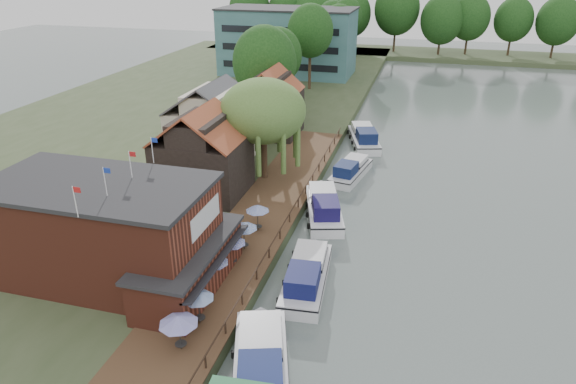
% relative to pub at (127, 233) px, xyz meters
% --- Properties ---
extents(ground, '(260.00, 260.00, 0.00)m').
position_rel_pub_xyz_m(ground, '(14.00, 1.00, -4.65)').
color(ground, '#566360').
rests_on(ground, ground).
extents(land_bank, '(50.00, 140.00, 1.00)m').
position_rel_pub_xyz_m(land_bank, '(-16.00, 36.00, -4.15)').
color(land_bank, '#384728').
rests_on(land_bank, ground).
extents(quay_deck, '(6.00, 50.00, 0.10)m').
position_rel_pub_xyz_m(quay_deck, '(6.00, 11.00, -3.60)').
color(quay_deck, '#47301E').
rests_on(quay_deck, land_bank).
extents(quay_rail, '(0.20, 49.00, 1.00)m').
position_rel_pub_xyz_m(quay_rail, '(8.70, 11.50, -3.15)').
color(quay_rail, black).
rests_on(quay_rail, land_bank).
extents(pub, '(20.00, 11.00, 7.30)m').
position_rel_pub_xyz_m(pub, '(0.00, 0.00, 0.00)').
color(pub, maroon).
rests_on(pub, land_bank).
extents(hotel_block, '(25.40, 12.40, 12.30)m').
position_rel_pub_xyz_m(hotel_block, '(-8.00, 71.00, 2.50)').
color(hotel_block, '#38666B').
rests_on(hotel_block, land_bank).
extents(cottage_a, '(8.60, 7.60, 8.50)m').
position_rel_pub_xyz_m(cottage_a, '(-1.00, 15.00, 0.60)').
color(cottage_a, black).
rests_on(cottage_a, land_bank).
extents(cottage_b, '(9.60, 8.60, 8.50)m').
position_rel_pub_xyz_m(cottage_b, '(-4.00, 25.00, 0.60)').
color(cottage_b, beige).
rests_on(cottage_b, land_bank).
extents(cottage_c, '(7.60, 7.60, 8.50)m').
position_rel_pub_xyz_m(cottage_c, '(0.00, 34.00, 0.60)').
color(cottage_c, black).
rests_on(cottage_c, land_bank).
extents(willow, '(8.60, 8.60, 10.43)m').
position_rel_pub_xyz_m(willow, '(3.50, 20.00, 1.56)').
color(willow, '#476B2D').
rests_on(willow, land_bank).
extents(umbrella_0, '(2.33, 2.33, 2.38)m').
position_rel_pub_xyz_m(umbrella_0, '(6.67, -5.95, -2.36)').
color(umbrella_0, navy).
rests_on(umbrella_0, quay_deck).
extents(umbrella_1, '(2.02, 2.02, 2.38)m').
position_rel_pub_xyz_m(umbrella_1, '(6.75, -3.43, -2.36)').
color(umbrella_1, navy).
rests_on(umbrella_1, quay_deck).
extents(umbrella_2, '(2.04, 2.04, 2.38)m').
position_rel_pub_xyz_m(umbrella_2, '(6.13, 0.58, -2.36)').
color(umbrella_2, navy).
rests_on(umbrella_2, quay_deck).
extents(umbrella_3, '(2.18, 2.18, 2.38)m').
position_rel_pub_xyz_m(umbrella_3, '(6.31, 3.38, -2.36)').
color(umbrella_3, '#1B2296').
rests_on(umbrella_3, quay_deck).
extents(umbrella_4, '(2.18, 2.18, 2.38)m').
position_rel_pub_xyz_m(umbrella_4, '(6.41, 5.75, -2.36)').
color(umbrella_4, '#1B4299').
rests_on(umbrella_4, quay_deck).
extents(umbrella_5, '(1.99, 1.99, 2.38)m').
position_rel_pub_xyz_m(umbrella_5, '(6.50, 8.91, -2.36)').
color(umbrella_5, navy).
rests_on(umbrella_5, quay_deck).
extents(cruiser_0, '(6.54, 11.17, 2.61)m').
position_rel_pub_xyz_m(cruiser_0, '(11.58, -5.90, -3.35)').
color(cruiser_0, silver).
rests_on(cruiser_0, ground).
extents(cruiser_1, '(4.07, 10.21, 2.42)m').
position_rel_pub_xyz_m(cruiser_1, '(11.94, 3.78, -3.44)').
color(cruiser_1, silver).
rests_on(cruiser_1, ground).
extents(cruiser_2, '(6.08, 10.78, 2.50)m').
position_rel_pub_xyz_m(cruiser_2, '(10.89, 15.04, -3.40)').
color(cruiser_2, white).
rests_on(cruiser_2, ground).
extents(cruiser_3, '(4.51, 9.48, 2.17)m').
position_rel_pub_xyz_m(cruiser_3, '(11.88, 24.83, -3.56)').
color(cruiser_3, silver).
rests_on(cruiser_3, ground).
extents(cruiser_4, '(6.15, 10.89, 2.53)m').
position_rel_pub_xyz_m(cruiser_4, '(11.80, 35.94, -3.38)').
color(cruiser_4, silver).
rests_on(cruiser_4, ground).
extents(bank_tree_0, '(8.91, 8.91, 12.78)m').
position_rel_pub_xyz_m(bank_tree_0, '(-3.17, 41.42, 2.74)').
color(bank_tree_0, '#143811').
rests_on(bank_tree_0, land_bank).
extents(bank_tree_1, '(7.56, 7.56, 11.40)m').
position_rel_pub_xyz_m(bank_tree_1, '(-4.03, 50.69, 2.05)').
color(bank_tree_1, '#143811').
rests_on(bank_tree_1, land_bank).
extents(bank_tree_2, '(7.69, 7.69, 14.15)m').
position_rel_pub_xyz_m(bank_tree_2, '(-0.95, 59.64, 3.42)').
color(bank_tree_2, '#143811').
rests_on(bank_tree_2, land_bank).
extents(bank_tree_3, '(6.88, 6.88, 12.69)m').
position_rel_pub_xyz_m(bank_tree_3, '(0.77, 77.25, 2.70)').
color(bank_tree_3, '#143811').
rests_on(bank_tree_3, land_bank).
extents(bank_tree_4, '(6.30, 6.30, 13.09)m').
position_rel_pub_xyz_m(bank_tree_4, '(0.55, 88.40, 2.89)').
color(bank_tree_4, '#143811').
rests_on(bank_tree_4, land_bank).
extents(bank_tree_5, '(7.80, 7.80, 12.03)m').
position_rel_pub_xyz_m(bank_tree_5, '(-3.86, 95.18, 2.36)').
color(bank_tree_5, '#143811').
rests_on(bank_tree_5, land_bank).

